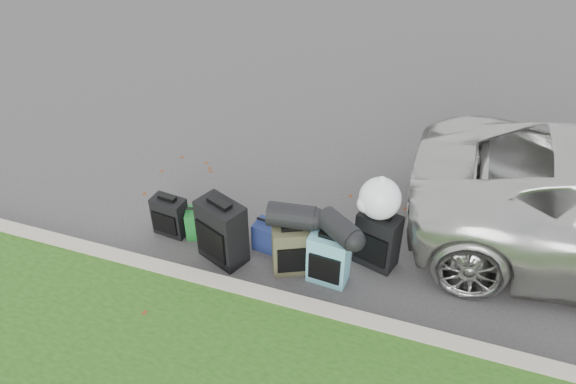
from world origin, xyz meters
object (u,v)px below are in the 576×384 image
(suitcase_small_black, at_px, (170,216))
(suitcase_teal, at_px, (329,259))
(suitcase_large_black_left, at_px, (222,232))
(suitcase_large_black_right, at_px, (378,240))
(suitcase_olive, at_px, (292,249))
(tote_navy, at_px, (269,236))
(tote_green, at_px, (200,223))

(suitcase_small_black, xyz_separation_m, suitcase_teal, (1.97, -0.15, 0.06))
(suitcase_small_black, distance_m, suitcase_large_black_left, 0.80)
(suitcase_teal, bearing_deg, suitcase_small_black, 179.57)
(suitcase_large_black_left, xyz_separation_m, suitcase_large_black_right, (1.63, 0.47, -0.04))
(suitcase_teal, relative_size, suitcase_large_black_right, 0.90)
(suitcase_large_black_left, distance_m, suitcase_teal, 1.21)
(suitcase_large_black_left, height_order, suitcase_olive, suitcase_large_black_left)
(suitcase_small_black, distance_m, suitcase_olive, 1.56)
(suitcase_large_black_left, bearing_deg, suitcase_small_black, -171.57)
(suitcase_olive, distance_m, suitcase_teal, 0.42)
(suitcase_large_black_left, bearing_deg, tote_navy, 60.61)
(suitcase_olive, relative_size, suitcase_teal, 0.96)
(suitcase_large_black_right, relative_size, tote_navy, 1.98)
(suitcase_large_black_left, bearing_deg, suitcase_teal, 25.13)
(suitcase_large_black_left, relative_size, suitcase_olive, 1.31)
(suitcase_olive, bearing_deg, suitcase_small_black, 150.05)
(tote_navy, bearing_deg, suitcase_olive, -27.28)
(suitcase_large_black_right, relative_size, tote_green, 1.90)
(suitcase_small_black, height_order, suitcase_olive, suitcase_olive)
(suitcase_small_black, distance_m, suitcase_large_black_right, 2.42)
(suitcase_large_black_right, distance_m, tote_navy, 1.24)
(suitcase_teal, xyz_separation_m, tote_navy, (-0.78, 0.28, -0.13))
(suitcase_olive, bearing_deg, suitcase_large_black_left, 159.90)
(suitcase_large_black_right, xyz_separation_m, tote_green, (-2.05, -0.21, -0.16))
(suitcase_large_black_right, height_order, tote_green, suitcase_large_black_right)
(suitcase_small_black, xyz_separation_m, suitcase_olive, (1.55, -0.12, 0.04))
(suitcase_small_black, xyz_separation_m, tote_navy, (1.19, 0.13, -0.07))
(suitcase_large_black_left, distance_m, tote_green, 0.53)
(tote_navy, bearing_deg, suitcase_small_black, -166.42)
(tote_green, height_order, tote_navy, tote_green)
(suitcase_large_black_left, bearing_deg, suitcase_large_black_right, 38.93)
(suitcase_teal, bearing_deg, tote_green, 176.14)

